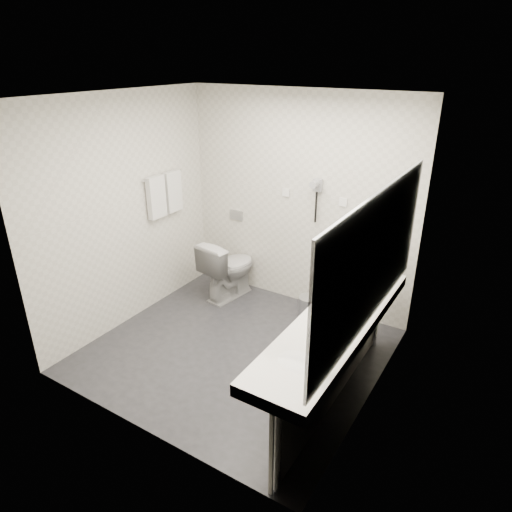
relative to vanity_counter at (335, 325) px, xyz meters
The scene contains 32 objects.
floor 1.39m from the vanity_counter, 169.92° to the left, with size 2.80×2.80×0.00m, color #26262A.
ceiling 2.05m from the vanity_counter, 169.92° to the left, with size 2.80×2.80×0.00m, color silver.
wall_back 1.93m from the vanity_counter, 126.87° to the left, with size 2.80×2.80×0.00m, color beige.
wall_front 1.64m from the vanity_counter, 135.64° to the right, with size 2.80×2.80×0.00m, color beige.
wall_left 2.57m from the vanity_counter, behind, with size 2.60×2.60×0.00m, color beige.
wall_right 0.56m from the vanity_counter, 36.03° to the left, with size 2.60×2.60×0.00m, color beige.
vanity_counter is the anchor object (origin of this frame).
vanity_panel 0.43m from the vanity_counter, ahead, with size 0.03×2.15×0.75m, color gray.
vanity_post_near 1.12m from the vanity_counter, 86.97° to the right, with size 0.06×0.06×0.75m, color silver.
vanity_post_far 1.12m from the vanity_counter, 86.97° to the left, with size 0.06×0.06×0.75m, color silver.
mirror 0.70m from the vanity_counter, ahead, with size 0.02×2.20×1.05m, color #B2BCC6.
basin_near 0.65m from the vanity_counter, 90.00° to the right, with size 0.40×0.31×0.05m, color silver.
basin_far 0.65m from the vanity_counter, 90.00° to the left, with size 0.40×0.31×0.05m, color silver.
faucet_near 0.69m from the vanity_counter, 73.30° to the right, with size 0.04×0.04×0.15m, color silver.
faucet_far 0.69m from the vanity_counter, 73.30° to the left, with size 0.04×0.04×0.15m, color silver.
soap_bottle_a 0.11m from the vanity_counter, 56.36° to the right, with size 0.05×0.05×0.11m, color silver.
soap_bottle_b 0.26m from the vanity_counter, 62.80° to the left, with size 0.08×0.08×0.10m, color silver.
soap_bottle_c 0.21m from the vanity_counter, 20.73° to the right, with size 0.05×0.05×0.12m, color silver.
glass_left 0.30m from the vanity_counter, 68.02° to the left, with size 0.07×0.07×0.12m, color silver.
glass_right 0.34m from the vanity_counter, 63.91° to the left, with size 0.05×0.05×0.10m, color silver.
toilet 2.22m from the vanity_counter, 148.64° to the left, with size 0.43×0.75×0.76m, color silver.
flush_plate 2.48m from the vanity_counter, 143.06° to the left, with size 0.18×0.02×0.12m, color #B2B5BA.
pedal_bin 1.45m from the vanity_counter, 124.29° to the left, with size 0.22×0.22×0.31m, color #B2B5BA.
bin_lid 1.39m from the vanity_counter, 124.29° to the left, with size 0.22×0.22×0.01m, color #B2B5BA.
towel_rail 2.69m from the vanity_counter, 163.14° to the left, with size 0.02×0.02×0.62m, color silver.
towel_near 2.59m from the vanity_counter, 166.10° to the left, with size 0.07×0.24×0.48m, color silver.
towel_far 2.67m from the vanity_counter, 160.15° to the left, with size 0.07×0.24×0.48m, color silver.
dryer_cradle 1.85m from the vanity_counter, 120.76° to the left, with size 0.10×0.04×0.14m, color gray.
dryer_barrel 1.81m from the vanity_counter, 122.01° to the left, with size 0.08×0.08×0.14m, color gray.
dryer_cord 1.76m from the vanity_counter, 121.02° to the left, with size 0.02×0.02×0.35m, color black.
switch_plate_a 2.04m from the vanity_counter, 130.59° to the left, with size 0.09×0.02×0.09m, color silver.
switch_plate_b 1.69m from the vanity_counter, 111.13° to the left, with size 0.09×0.02×0.09m, color silver.
Camera 1 is at (2.24, -3.21, 2.81)m, focal length 31.92 mm.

